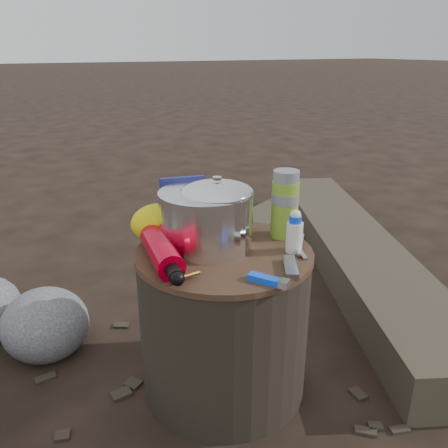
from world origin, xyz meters
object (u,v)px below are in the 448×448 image
camping_pot (217,215)px  travel_mug (234,210)px  log_main (353,251)px  thermos (285,204)px  stump (224,320)px  fuel_bottle (162,251)px

camping_pot → travel_mug: size_ratio=1.56×
log_main → camping_pot: (-0.84, -0.37, 0.42)m
camping_pot → thermos: 0.19m
stump → camping_pot: 0.29m
stump → fuel_bottle: 0.29m
stump → log_main: 0.92m
stump → camping_pot: (-0.01, 0.02, 0.29)m
stump → log_main: bearing=25.1°
log_main → travel_mug: travel_mug is taller
travel_mug → thermos: bearing=-47.1°
stump → travel_mug: (0.09, 0.12, 0.26)m
log_main → camping_pot: camping_pot is taller
camping_pot → travel_mug: camping_pot is taller
travel_mug → camping_pot: bearing=-136.9°
camping_pot → travel_mug: 0.14m
log_main → camping_pot: 1.00m
camping_pot → fuel_bottle: (-0.16, -0.02, -0.06)m
log_main → camping_pot: bearing=-131.9°
camping_pot → travel_mug: bearing=43.1°
stump → fuel_bottle: size_ratio=1.68×
log_main → thermos: (-0.64, -0.38, 0.42)m
stump → travel_mug: 0.30m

